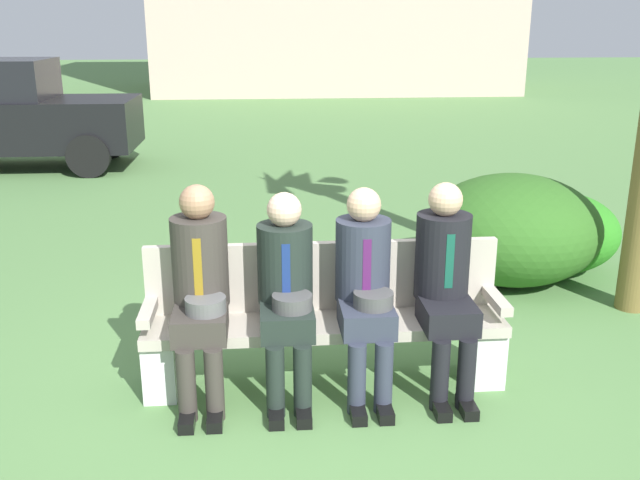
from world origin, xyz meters
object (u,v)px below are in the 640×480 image
(seated_man_centerright, at_px, (365,283))
(shrub_mid_lawn, at_px, (553,232))
(park_bench, at_px, (325,318))
(shrub_near_bench, at_px, (512,229))
(seated_man_rightmost, at_px, (445,278))
(parked_car_near, at_px, (5,115))
(seated_man_centerleft, at_px, (286,287))
(seated_man_leftmost, at_px, (200,285))

(seated_man_centerright, bearing_deg, shrub_mid_lawn, 44.94)
(park_bench, distance_m, shrub_near_bench, 2.48)
(seated_man_rightmost, bearing_deg, seated_man_centerright, -179.09)
(shrub_near_bench, bearing_deg, shrub_mid_lawn, 26.37)
(seated_man_centerright, relative_size, parked_car_near, 0.33)
(shrub_near_bench, bearing_deg, seated_man_rightmost, -120.84)
(seated_man_centerright, height_order, seated_man_rightmost, seated_man_rightmost)
(seated_man_centerleft, bearing_deg, parked_car_near, 118.71)
(seated_man_leftmost, distance_m, seated_man_rightmost, 1.49)
(seated_man_leftmost, bearing_deg, seated_man_rightmost, 0.16)
(seated_man_leftmost, bearing_deg, seated_man_centerleft, -0.65)
(seated_man_centerleft, height_order, shrub_mid_lawn, seated_man_centerleft)
(seated_man_centerright, distance_m, shrub_mid_lawn, 2.95)
(seated_man_centerright, xyz_separation_m, parked_car_near, (-4.54, 7.41, 0.12))
(seated_man_leftmost, xyz_separation_m, parked_car_near, (-3.55, 7.41, 0.10))
(seated_man_centerright, distance_m, shrub_near_bench, 2.43)
(seated_man_rightmost, bearing_deg, seated_man_centerleft, -179.41)
(park_bench, xyz_separation_m, shrub_near_bench, (1.82, 1.69, 0.05))
(seated_man_rightmost, height_order, parked_car_near, parked_car_near)
(shrub_mid_lawn, bearing_deg, seated_man_centerright, -135.06)
(shrub_near_bench, relative_size, parked_car_near, 0.40)
(seated_man_rightmost, relative_size, shrub_mid_lawn, 1.10)
(seated_man_centerleft, distance_m, shrub_near_bench, 2.77)
(seated_man_leftmost, height_order, seated_man_centerright, seated_man_leftmost)
(park_bench, relative_size, seated_man_centerleft, 1.78)
(parked_car_near, bearing_deg, seated_man_centerleft, -61.29)
(seated_man_rightmost, bearing_deg, park_bench, 170.11)
(seated_man_leftmost, distance_m, seated_man_centerleft, 0.51)
(seated_man_centerright, bearing_deg, seated_man_leftmost, 179.78)
(seated_man_centerleft, xyz_separation_m, parked_car_near, (-4.06, 7.42, 0.13))
(park_bench, bearing_deg, seated_man_centerright, -30.07)
(parked_car_near, bearing_deg, shrub_mid_lawn, -38.94)
(park_bench, xyz_separation_m, seated_man_centerleft, (-0.25, -0.14, 0.27))
(park_bench, relative_size, seated_man_rightmost, 1.72)
(seated_man_rightmost, height_order, shrub_near_bench, seated_man_rightmost)
(seated_man_centerleft, bearing_deg, shrub_mid_lawn, 39.04)
(seated_man_centerright, bearing_deg, parked_car_near, 121.49)
(seated_man_centerright, xyz_separation_m, shrub_near_bench, (1.58, 1.83, -0.23))
(seated_man_rightmost, relative_size, shrub_near_bench, 0.85)
(park_bench, bearing_deg, seated_man_leftmost, -170.14)
(parked_car_near, bearing_deg, seated_man_leftmost, -64.42)
(park_bench, distance_m, seated_man_centerright, 0.39)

